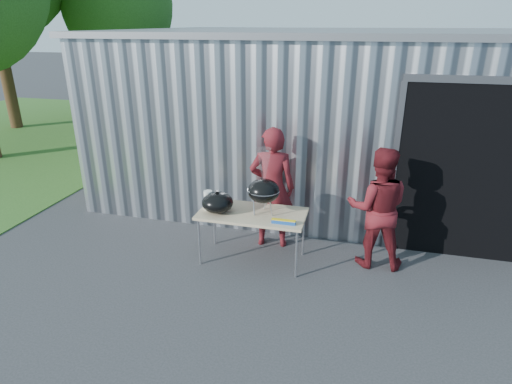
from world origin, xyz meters
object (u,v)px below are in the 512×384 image
(folding_table, at_px, (252,215))
(person_bystander, at_px, (377,208))
(person_cook, at_px, (272,188))
(kettle_grill, at_px, (264,185))

(folding_table, distance_m, person_bystander, 1.73)
(folding_table, height_order, person_cook, person_cook)
(kettle_grill, bearing_deg, person_cook, 89.66)
(folding_table, bearing_deg, person_cook, 73.26)
(kettle_grill, distance_m, person_bystander, 1.59)
(folding_table, xyz_separation_m, person_cook, (0.16, 0.54, 0.22))
(person_bystander, bearing_deg, kettle_grill, 8.84)
(folding_table, relative_size, person_cook, 0.81)
(kettle_grill, distance_m, person_cook, 0.58)
(person_cook, bearing_deg, person_bystander, 164.79)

